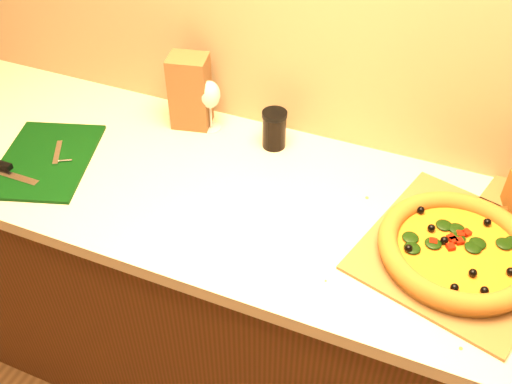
{
  "coord_description": "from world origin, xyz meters",
  "views": [
    {
      "loc": [
        0.32,
        0.37,
        1.92
      ],
      "look_at": [
        -0.1,
        1.38,
        0.96
      ],
      "focal_mm": 40.0,
      "sensor_mm": 36.0,
      "label": 1
    }
  ],
  "objects_px": {
    "cutting_board": "(45,160)",
    "wine_glass": "(209,96)",
    "pizza_peel": "(460,247)",
    "dark_jar": "(274,129)",
    "pizza": "(458,249)"
  },
  "relations": [
    {
      "from": "cutting_board",
      "to": "wine_glass",
      "type": "height_order",
      "value": "wine_glass"
    },
    {
      "from": "pizza",
      "to": "cutting_board",
      "type": "distance_m",
      "value": 1.15
    },
    {
      "from": "dark_jar",
      "to": "cutting_board",
      "type": "bearing_deg",
      "value": -150.71
    },
    {
      "from": "pizza_peel",
      "to": "cutting_board",
      "type": "distance_m",
      "value": 1.15
    },
    {
      "from": "wine_glass",
      "to": "cutting_board",
      "type": "bearing_deg",
      "value": -137.95
    },
    {
      "from": "pizza",
      "to": "wine_glass",
      "type": "height_order",
      "value": "wine_glass"
    },
    {
      "from": "cutting_board",
      "to": "dark_jar",
      "type": "bearing_deg",
      "value": 11.32
    },
    {
      "from": "cutting_board",
      "to": "wine_glass",
      "type": "relative_size",
      "value": 2.51
    },
    {
      "from": "cutting_board",
      "to": "wine_glass",
      "type": "distance_m",
      "value": 0.51
    },
    {
      "from": "dark_jar",
      "to": "pizza",
      "type": "bearing_deg",
      "value": -24.19
    },
    {
      "from": "pizza_peel",
      "to": "dark_jar",
      "type": "relative_size",
      "value": 5.47
    },
    {
      "from": "pizza_peel",
      "to": "wine_glass",
      "type": "relative_size",
      "value": 3.9
    },
    {
      "from": "pizza_peel",
      "to": "wine_glass",
      "type": "distance_m",
      "value": 0.82
    },
    {
      "from": "pizza_peel",
      "to": "cutting_board",
      "type": "relative_size",
      "value": 1.56
    },
    {
      "from": "wine_glass",
      "to": "dark_jar",
      "type": "height_order",
      "value": "wine_glass"
    }
  ]
}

